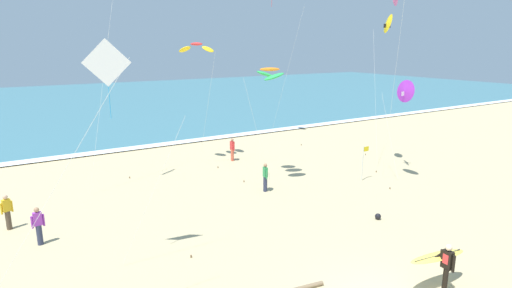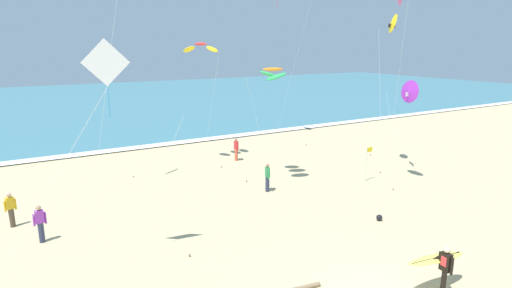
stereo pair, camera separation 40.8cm
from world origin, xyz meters
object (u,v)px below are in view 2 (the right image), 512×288
Objects in this scene: bystander_red_top at (236,149)px; bystander_yellow_top at (11,209)px; bystander_purple_top at (40,224)px; beach_ball at (379,218)px; kite_delta_golden_mid at (392,24)px; kite_diamond_ivory_low at (107,67)px; kite_arc_scarlet_near at (201,48)px; lifeguard_flag at (367,160)px; bystander_green_top at (267,177)px; kite_delta_violet_high at (409,92)px; surfer_lead at (441,263)px; kite_arc_amber_outer at (273,74)px.

bystander_yellow_top is at bearing -161.26° from bystander_red_top.
beach_ball is (13.48, -5.41, -0.67)m from bystander_purple_top.
kite_delta_golden_mid reaches higher than kite_diamond_ivory_low.
kite_delta_golden_mid is 1.20× the size of kite_diamond_ivory_low.
kite_arc_scarlet_near is at bearing 36.80° from bystander_purple_top.
bystander_yellow_top is (-1.01, 2.30, 0.00)m from bystander_purple_top.
bystander_purple_top is 0.76× the size of lifeguard_flag.
kite_delta_golden_mid is 6.09× the size of bystander_green_top.
bystander_green_top reaches higher than beach_ball.
bystander_red_top is (-6.29, 8.94, -4.47)m from kite_delta_violet_high.
surfer_lead is at bearing -95.73° from bystander_red_top.
kite_delta_golden_mid is 18.16m from kite_diamond_ivory_low.
kite_delta_violet_high is at bearing 32.12° from beach_ball.
kite_diamond_ivory_low is 5.06× the size of bystander_yellow_top.
kite_delta_golden_mid reaches higher than bystander_purple_top.
kite_arc_scarlet_near is 0.99× the size of kite_diamond_ivory_low.
bystander_yellow_top is (-19.87, 4.34, -4.47)m from kite_delta_violet_high.
kite_delta_violet_high is at bearing -18.12° from bystander_green_top.
kite_arc_amber_outer is 7.48m from lifeguard_flag.
kite_delta_violet_high is 8.17m from beach_ball.
bystander_red_top is 14.34m from bystander_yellow_top.
kite_delta_violet_high is (8.04, 8.42, 4.23)m from surfer_lead.
kite_diamond_ivory_low is 3.83× the size of lifeguard_flag.
kite_diamond_ivory_low is (-16.43, -1.43, 1.84)m from kite_delta_violet_high.
kite_diamond_ivory_low reaches higher than bystander_yellow_top.
beach_ball is at bearing -21.86° from bystander_purple_top.
kite_delta_violet_high is 11.81m from bystander_red_top.
lifeguard_flag is (5.95, -1.44, 0.45)m from bystander_green_top.
kite_arc_amber_outer reaches higher than bystander_yellow_top.
kite_diamond_ivory_low is 1.22× the size of kite_arc_amber_outer.
bystander_yellow_top is 5.68× the size of beach_ball.
bystander_yellow_top is (-11.59, -5.61, -6.85)m from kite_arc_scarlet_near.
kite_arc_amber_outer is at bearing 28.74° from kite_diamond_ivory_low.
kite_delta_violet_high is 4.53m from lifeguard_flag.
lifeguard_flag reaches higher than surfer_lead.
kite_diamond_ivory_low reaches higher than kite_delta_violet_high.
kite_arc_scarlet_near is 12.02m from kite_delta_golden_mid.
kite_arc_scarlet_near is 15.57m from beach_ball.
kite_arc_amber_outer is (-6.51, 4.01, 1.00)m from kite_delta_violet_high.
kite_delta_golden_mid is 22.65m from bystander_yellow_top.
bystander_yellow_top is 0.76× the size of lifeguard_flag.
bystander_purple_top is at bearing -170.90° from kite_arc_amber_outer.
lifeguard_flag is at bearing -152.38° from kite_delta_golden_mid.
kite_arc_scarlet_near is at bearing 106.55° from kite_arc_amber_outer.
bystander_purple_top is 1.00× the size of bystander_red_top.
kite_diamond_ivory_low is (-17.59, -4.06, -1.95)m from kite_delta_golden_mid.
kite_arc_amber_outer reaches higher than beach_ball.
beach_ball is at bearing -128.76° from lifeguard_flag.
kite_delta_violet_high is at bearing -12.32° from bystander_yellow_top.
kite_arc_scarlet_near is at bearing 142.22° from kite_delta_golden_mid.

